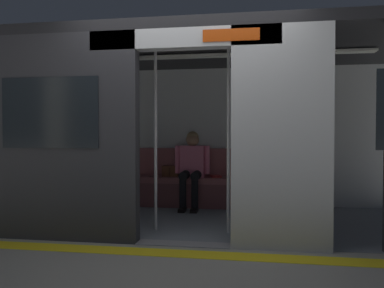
% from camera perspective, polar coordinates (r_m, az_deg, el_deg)
% --- Properties ---
extents(ground_plane, '(60.00, 60.00, 0.00)m').
position_cam_1_polar(ground_plane, '(4.07, -1.29, -14.97)').
color(ground_plane, gray).
extents(platform_edge_strip, '(8.00, 0.24, 0.01)m').
position_cam_1_polar(platform_edge_strip, '(3.78, -2.12, -16.19)').
color(platform_edge_strip, yellow).
rests_on(platform_edge_strip, ground_plane).
extents(train_car, '(6.40, 2.56, 2.35)m').
position_cam_1_polar(train_car, '(5.03, 0.17, 5.83)').
color(train_car, silver).
rests_on(train_car, ground_plane).
extents(bench_seat, '(2.52, 0.44, 0.47)m').
position_cam_1_polar(bench_seat, '(5.98, 2.17, -6.13)').
color(bench_seat, '#935156').
rests_on(bench_seat, ground_plane).
extents(person_seated, '(0.55, 0.67, 1.20)m').
position_cam_1_polar(person_seated, '(5.92, -0.04, -3.02)').
color(person_seated, pink).
rests_on(person_seated, ground_plane).
extents(handbag, '(0.26, 0.15, 0.17)m').
position_cam_1_polar(handbag, '(6.11, -3.29, -4.12)').
color(handbag, brown).
rests_on(handbag, bench_seat).
extents(book, '(0.20, 0.25, 0.03)m').
position_cam_1_polar(book, '(6.02, 3.62, -4.89)').
color(book, '#B22D2D').
rests_on(book, bench_seat).
extents(grab_pole_door, '(0.04, 0.04, 2.21)m').
position_cam_1_polar(grab_pole_door, '(4.51, -5.53, 0.88)').
color(grab_pole_door, silver).
rests_on(grab_pole_door, ground_plane).
extents(grab_pole_far, '(0.04, 0.04, 2.21)m').
position_cam_1_polar(grab_pole_far, '(4.39, 5.52, 0.87)').
color(grab_pole_far, silver).
rests_on(grab_pole_far, ground_plane).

